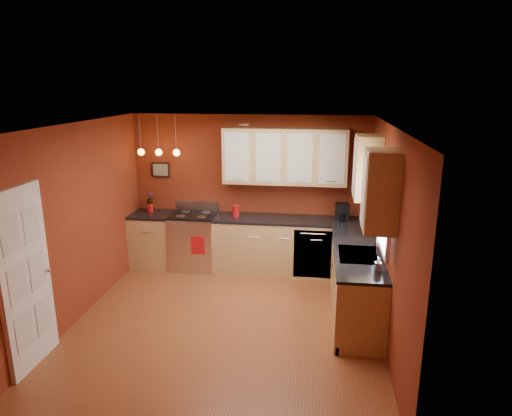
# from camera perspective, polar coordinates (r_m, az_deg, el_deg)

# --- Properties ---
(floor) EXTENTS (4.20, 4.20, 0.00)m
(floor) POSITION_cam_1_polar(r_m,az_deg,el_deg) (6.31, -3.68, -14.01)
(floor) COLOR brown
(floor) RESTS_ON ground
(ceiling) EXTENTS (4.00, 4.20, 0.02)m
(ceiling) POSITION_cam_1_polar(r_m,az_deg,el_deg) (5.53, -4.15, 10.25)
(ceiling) COLOR silver
(ceiling) RESTS_ON wall_back
(wall_back) EXTENTS (4.00, 0.02, 2.60)m
(wall_back) POSITION_cam_1_polar(r_m,az_deg,el_deg) (7.78, -0.79, 2.02)
(wall_back) COLOR maroon
(wall_back) RESTS_ON floor
(wall_front) EXTENTS (4.00, 0.02, 2.60)m
(wall_front) POSITION_cam_1_polar(r_m,az_deg,el_deg) (3.90, -10.24, -12.09)
(wall_front) COLOR maroon
(wall_front) RESTS_ON floor
(wall_left) EXTENTS (0.02, 4.20, 2.60)m
(wall_left) POSITION_cam_1_polar(r_m,az_deg,el_deg) (6.48, -21.50, -1.77)
(wall_left) COLOR maroon
(wall_left) RESTS_ON floor
(wall_right) EXTENTS (0.02, 4.20, 2.60)m
(wall_right) POSITION_cam_1_polar(r_m,az_deg,el_deg) (5.74, 16.10, -3.43)
(wall_right) COLOR maroon
(wall_right) RESTS_ON floor
(base_cabinets_back_left) EXTENTS (0.70, 0.60, 0.90)m
(base_cabinets_back_left) POSITION_cam_1_polar(r_m,az_deg,el_deg) (8.14, -12.68, -3.98)
(base_cabinets_back_left) COLOR tan
(base_cabinets_back_left) RESTS_ON floor
(base_cabinets_back_right) EXTENTS (2.54, 0.60, 0.90)m
(base_cabinets_back_right) POSITION_cam_1_polar(r_m,az_deg,el_deg) (7.66, 4.32, -4.87)
(base_cabinets_back_right) COLOR tan
(base_cabinets_back_right) RESTS_ON floor
(base_cabinets_right) EXTENTS (0.60, 2.10, 0.90)m
(base_cabinets_right) POSITION_cam_1_polar(r_m,az_deg,el_deg) (6.42, 12.32, -9.28)
(base_cabinets_right) COLOR tan
(base_cabinets_right) RESTS_ON floor
(counter_back_left) EXTENTS (0.70, 0.62, 0.04)m
(counter_back_left) POSITION_cam_1_polar(r_m,az_deg,el_deg) (8.00, -12.87, -0.80)
(counter_back_left) COLOR black
(counter_back_left) RESTS_ON base_cabinets_back_left
(counter_back_right) EXTENTS (2.54, 0.62, 0.04)m
(counter_back_right) POSITION_cam_1_polar(r_m,az_deg,el_deg) (7.51, 4.39, -1.50)
(counter_back_right) COLOR black
(counter_back_right) RESTS_ON base_cabinets_back_right
(counter_right) EXTENTS (0.62, 2.10, 0.04)m
(counter_right) POSITION_cam_1_polar(r_m,az_deg,el_deg) (6.25, 12.56, -5.35)
(counter_right) COLOR black
(counter_right) RESTS_ON base_cabinets_right
(gas_range) EXTENTS (0.76, 0.64, 1.11)m
(gas_range) POSITION_cam_1_polar(r_m,az_deg,el_deg) (7.91, -7.71, -4.06)
(gas_range) COLOR silver
(gas_range) RESTS_ON floor
(dishwasher_front) EXTENTS (0.60, 0.02, 0.80)m
(dishwasher_front) POSITION_cam_1_polar(r_m,az_deg,el_deg) (7.38, 7.06, -5.74)
(dishwasher_front) COLOR silver
(dishwasher_front) RESTS_ON base_cabinets_back_right
(sink) EXTENTS (0.50, 0.70, 0.33)m
(sink) POSITION_cam_1_polar(r_m,az_deg,el_deg) (6.11, 12.68, -5.88)
(sink) COLOR gray
(sink) RESTS_ON counter_right
(window) EXTENTS (0.06, 1.02, 1.22)m
(window) POSITION_cam_1_polar(r_m,az_deg,el_deg) (5.91, 15.74, 1.07)
(window) COLOR white
(window) RESTS_ON wall_right
(door_left_wall) EXTENTS (0.12, 0.82, 2.05)m
(door_left_wall) POSITION_cam_1_polar(r_m,az_deg,el_deg) (5.60, -26.87, -7.98)
(door_left_wall) COLOR white
(door_left_wall) RESTS_ON floor
(upper_cabinets_back) EXTENTS (2.00, 0.35, 0.90)m
(upper_cabinets_back) POSITION_cam_1_polar(r_m,az_deg,el_deg) (7.42, 3.60, 6.46)
(upper_cabinets_back) COLOR tan
(upper_cabinets_back) RESTS_ON wall_back
(upper_cabinets_right) EXTENTS (0.35, 1.95, 0.90)m
(upper_cabinets_right) POSITION_cam_1_polar(r_m,az_deg,el_deg) (5.86, 14.45, 3.67)
(upper_cabinets_right) COLOR tan
(upper_cabinets_right) RESTS_ON wall_right
(wall_picture) EXTENTS (0.32, 0.03, 0.26)m
(wall_picture) POSITION_cam_1_polar(r_m,az_deg,el_deg) (8.06, -11.82, 4.71)
(wall_picture) COLOR black
(wall_picture) RESTS_ON wall_back
(pendant_lights) EXTENTS (0.71, 0.11, 0.66)m
(pendant_lights) POSITION_cam_1_polar(r_m,az_deg,el_deg) (7.67, -12.07, 6.88)
(pendant_lights) COLOR gray
(pendant_lights) RESTS_ON ceiling
(red_canister) EXTENTS (0.13, 0.13, 0.19)m
(red_canister) POSITION_cam_1_polar(r_m,az_deg,el_deg) (7.59, -2.50, -0.38)
(red_canister) COLOR #AA1213
(red_canister) RESTS_ON counter_back_right
(red_vase) EXTENTS (0.10, 0.10, 0.15)m
(red_vase) POSITION_cam_1_polar(r_m,az_deg,el_deg) (8.06, -13.08, 0.03)
(red_vase) COLOR #AA1213
(red_vase) RESTS_ON counter_back_left
(flowers) EXTENTS (0.13, 0.13, 0.22)m
(flowers) POSITION_cam_1_polar(r_m,az_deg,el_deg) (8.02, -13.15, 1.17)
(flowers) COLOR #AA1213
(flowers) RESTS_ON red_vase
(coffee_maker) EXTENTS (0.22, 0.22, 0.28)m
(coffee_maker) POSITION_cam_1_polar(r_m,az_deg,el_deg) (7.49, 10.72, -0.57)
(coffee_maker) COLOR black
(coffee_maker) RESTS_ON counter_back_right
(soap_pump) EXTENTS (0.09, 0.09, 0.18)m
(soap_pump) POSITION_cam_1_polar(r_m,az_deg,el_deg) (5.58, 14.99, -6.85)
(soap_pump) COLOR white
(soap_pump) RESTS_ON counter_right
(dish_towel) EXTENTS (0.23, 0.02, 0.31)m
(dish_towel) POSITION_cam_1_polar(r_m,az_deg,el_deg) (7.56, -7.29, -4.66)
(dish_towel) COLOR #AA1213
(dish_towel) RESTS_ON gas_range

